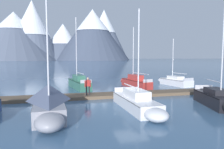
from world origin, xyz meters
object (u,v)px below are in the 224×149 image
at_px(sailboat_mid_dock_port, 78,83).
at_px(sailboat_mid_dock_starboard, 138,103).
at_px(sailboat_second_berth, 49,103).
at_px(sailboat_far_berth, 134,82).
at_px(sailboat_outer_slip, 219,100).
at_px(sailboat_end_of_dock, 173,81).
at_px(person_on_dock, 88,85).

relative_size(sailboat_mid_dock_port, sailboat_mid_dock_starboard, 1.22).
bearing_deg(sailboat_second_berth, sailboat_far_berth, 48.12).
xyz_separation_m(sailboat_far_berth, sailboat_outer_slip, (2.42, -11.94, -0.03)).
bearing_deg(sailboat_far_berth, sailboat_end_of_dock, 2.11).
bearing_deg(sailboat_end_of_dock, sailboat_second_berth, -144.22).
bearing_deg(person_on_dock, sailboat_mid_dock_port, 92.01).
xyz_separation_m(sailboat_mid_dock_starboard, sailboat_far_berth, (3.97, 11.24, 0.06)).
bearing_deg(sailboat_mid_dock_starboard, sailboat_far_berth, 70.53).
height_order(sailboat_mid_dock_starboard, sailboat_far_berth, sailboat_far_berth).
relative_size(sailboat_far_berth, sailboat_outer_slip, 1.02).
bearing_deg(sailboat_outer_slip, sailboat_second_berth, 177.34).
height_order(sailboat_mid_dock_port, sailboat_mid_dock_starboard, sailboat_mid_dock_port).
bearing_deg(sailboat_mid_dock_port, sailboat_second_berth, -103.71).
xyz_separation_m(sailboat_second_berth, sailboat_end_of_dock, (16.06, 11.57, -0.42)).
distance_m(sailboat_mid_dock_starboard, sailboat_outer_slip, 6.43).
relative_size(sailboat_end_of_dock, person_on_dock, 3.77).
bearing_deg(sailboat_mid_dock_starboard, sailboat_end_of_dock, 49.32).
relative_size(sailboat_second_berth, sailboat_mid_dock_starboard, 1.04).
relative_size(sailboat_second_berth, sailboat_far_berth, 0.98).
xyz_separation_m(sailboat_mid_dock_starboard, person_on_dock, (-2.93, 5.18, 0.69)).
bearing_deg(sailboat_second_berth, sailboat_end_of_dock, 35.78).
bearing_deg(sailboat_far_berth, sailboat_mid_dock_port, 171.72).
height_order(sailboat_mid_dock_port, sailboat_far_berth, sailboat_mid_dock_port).
bearing_deg(sailboat_second_berth, sailboat_outer_slip, -2.66).
distance_m(sailboat_second_berth, sailboat_mid_dock_port, 12.76).
bearing_deg(sailboat_end_of_dock, sailboat_outer_slip, -105.86).
bearing_deg(sailboat_mid_dock_starboard, sailboat_mid_dock_port, 104.53).
xyz_separation_m(sailboat_mid_dock_port, sailboat_outer_slip, (9.58, -12.98, -0.05)).
distance_m(sailboat_far_berth, sailboat_outer_slip, 12.18).
bearing_deg(sailboat_second_berth, sailboat_mid_dock_starboard, 1.05).
bearing_deg(sailboat_mid_dock_starboard, person_on_dock, 119.51).
xyz_separation_m(sailboat_outer_slip, sailboat_end_of_dock, (3.45, 12.16, -0.07)).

